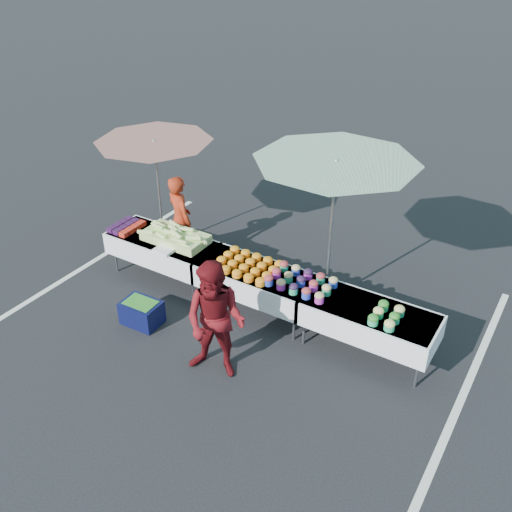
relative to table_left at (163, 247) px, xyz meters
The scene contains 17 objects.
ground 1.89m from the table_left, ahead, with size 80.00×80.00×0.00m, color black.
stripe_left 1.52m from the table_left, behind, with size 0.10×5.00×0.00m, color silver.
stripe_right 5.03m from the table_left, ahead, with size 0.10×5.00×0.00m, color silver.
table_left is the anchor object (origin of this frame).
table_center 1.80m from the table_left, ahead, with size 1.86×0.81×0.75m.
table_right 3.60m from the table_left, ahead, with size 1.86×0.81×0.75m.
berry_punnets 0.74m from the table_left, behind, with size 0.40×0.54×0.08m.
corn_pile 0.36m from the table_left, 10.58° to the left, with size 1.16×0.57×0.26m.
plastic_bags 0.47m from the table_left, 45.00° to the right, with size 0.30×0.25×0.05m, color white.
carrot_bowls 1.66m from the table_left, ahead, with size 0.95×0.69×0.11m.
potato_cups 2.56m from the table_left, ahead, with size 0.94×0.58×0.16m.
bean_baskets 3.87m from the table_left, ahead, with size 0.36×0.50×0.15m.
vendor 0.66m from the table_left, 99.90° to the left, with size 0.58×0.38×1.58m, color #A22912.
customer 2.52m from the table_left, 34.23° to the right, with size 0.83×0.64×1.70m, color maroon.
umbrella_left 1.66m from the table_left, 131.19° to the left, with size 2.26×2.26×2.04m.
umbrella_right 3.16m from the table_left, 17.10° to the left, with size 3.12×3.12×2.41m.
storage_bin 1.31m from the table_left, 66.25° to the right, with size 0.59×0.44×0.37m.
Camera 1 is at (3.74, -6.00, 5.36)m, focal length 40.00 mm.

